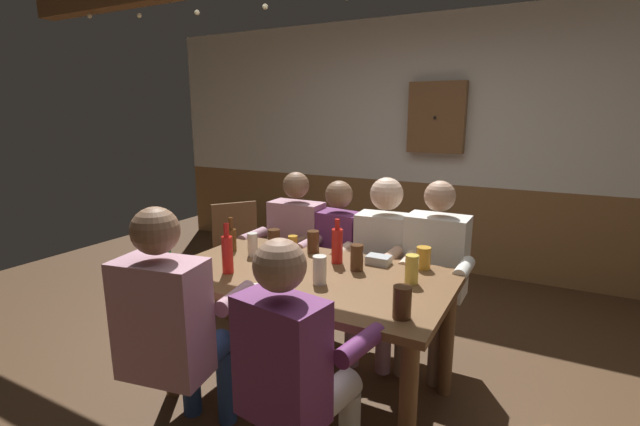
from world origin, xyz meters
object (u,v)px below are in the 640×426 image
(person_5, at_px, (295,364))
(pint_glass_8, at_px, (253,244))
(person_2, at_px, (382,258))
(pint_glass_4, at_px, (313,242))
(person_0, at_px, (291,246))
(bottle_3, at_px, (337,245))
(condiment_caddy, at_px, (379,260))
(wall_dart_cabinet, at_px, (437,118))
(plate_0, at_px, (255,292))
(dining_table, at_px, (308,291))
(chair_empty_near_right, at_px, (239,251))
(bottle_0, at_px, (231,238))
(bottle_2, at_px, (166,259))
(pint_glass_7, at_px, (320,270))
(pint_glass_3, at_px, (412,269))
(person_1, at_px, (331,256))
(table_candle, at_px, (228,256))
(person_3, at_px, (433,265))
(person_4, at_px, (172,322))
(bottle_1, at_px, (227,253))
(pint_glass_1, at_px, (402,302))
(pint_glass_2, at_px, (357,258))
(pint_glass_6, at_px, (274,241))
(pint_glass_5, at_px, (423,258))

(person_5, relative_size, pint_glass_8, 8.17)
(person_2, distance_m, pint_glass_4, 0.51)
(person_0, height_order, bottle_3, person_0)
(condiment_caddy, distance_m, wall_dart_cabinet, 2.34)
(plate_0, bearing_deg, dining_table, 76.71)
(chair_empty_near_right, xyz_separation_m, bottle_3, (1.24, -0.62, 0.40))
(condiment_caddy, relative_size, bottle_0, 0.63)
(person_0, distance_m, bottle_2, 1.08)
(chair_empty_near_right, xyz_separation_m, pint_glass_7, (1.31, -0.97, 0.36))
(person_2, distance_m, bottle_2, 1.39)
(bottle_0, distance_m, pint_glass_3, 1.20)
(person_0, xyz_separation_m, bottle_0, (-0.11, -0.56, 0.18))
(person_1, bearing_deg, table_candle, 73.74)
(person_3, bearing_deg, person_1, 2.72)
(condiment_caddy, xyz_separation_m, pint_glass_8, (-0.76, -0.22, 0.05))
(person_5, xyz_separation_m, bottle_3, (-0.26, 0.92, 0.22))
(bottle_3, distance_m, pint_glass_7, 0.35)
(person_4, relative_size, pint_glass_3, 8.10)
(person_5, xyz_separation_m, condiment_caddy, (-0.03, 1.02, 0.13))
(chair_empty_near_right, xyz_separation_m, condiment_caddy, (1.47, -0.53, 0.31))
(person_5, bearing_deg, chair_empty_near_right, 143.19)
(person_2, xyz_separation_m, person_5, (0.15, -1.38, -0.02))
(person_2, height_order, person_5, person_2)
(bottle_0, relative_size, bottle_1, 0.78)
(person_1, relative_size, chair_empty_near_right, 1.33)
(plate_0, relative_size, pint_glass_7, 1.34)
(plate_0, bearing_deg, person_1, 95.46)
(person_1, height_order, wall_dart_cabinet, wall_dart_cabinet)
(pint_glass_7, height_order, pint_glass_8, pint_glass_7)
(person_5, bearing_deg, pint_glass_1, 60.38)
(person_1, relative_size, table_candle, 14.64)
(plate_0, distance_m, pint_glass_2, 0.64)
(condiment_caddy, bearing_deg, pint_glass_6, -170.02)
(pint_glass_1, distance_m, pint_glass_2, 0.62)
(bottle_2, distance_m, pint_glass_7, 0.88)
(person_0, distance_m, bottle_0, 0.60)
(chair_empty_near_right, bearing_deg, pint_glass_6, 87.40)
(person_0, bearing_deg, person_1, 177.10)
(bottle_2, relative_size, pint_glass_1, 1.48)
(bottle_2, distance_m, pint_glass_4, 0.90)
(person_1, xyz_separation_m, bottle_3, (0.26, -0.44, 0.23))
(pint_glass_2, bearing_deg, bottle_1, -148.86)
(pint_glass_8, bearing_deg, table_candle, -108.76)
(person_1, relative_size, pint_glass_5, 9.15)
(bottle_2, height_order, pint_glass_2, bottle_2)
(table_candle, xyz_separation_m, bottle_1, (0.12, -0.15, 0.08))
(person_2, distance_m, pint_glass_3, 0.70)
(pint_glass_4, xyz_separation_m, wall_dart_cabinet, (0.22, 2.17, 0.76))
(person_4, relative_size, wall_dart_cabinet, 1.79)
(chair_empty_near_right, bearing_deg, person_3, 121.02)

